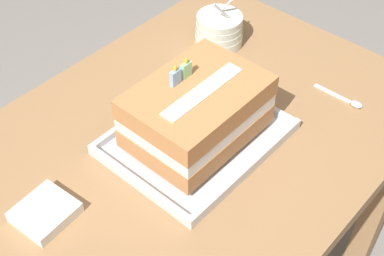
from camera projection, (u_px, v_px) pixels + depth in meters
The scene contains 6 objects.
dining_table at pixel (188, 176), 1.21m from camera, with size 1.03×0.72×0.78m.
foil_tray at pixel (196, 139), 1.11m from camera, with size 0.34×0.27×0.02m.
birthday_cake at pixel (196, 112), 1.05m from camera, with size 0.26×0.19×0.16m.
bowl_stack at pixel (219, 30), 1.33m from camera, with size 0.12×0.12×0.13m.
serving_spoon_near_tray at pixel (349, 101), 1.19m from camera, with size 0.02×0.12×0.01m.
napkin_pile at pixel (45, 212), 0.97m from camera, with size 0.11×0.10×0.02m.
Camera 1 is at (-0.58, -0.53, 1.58)m, focal length 50.78 mm.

